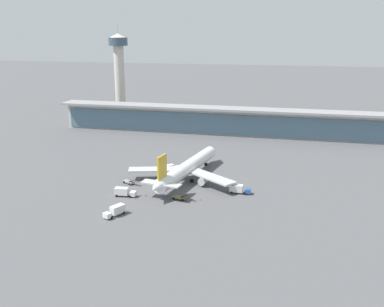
% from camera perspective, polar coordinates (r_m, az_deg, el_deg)
% --- Properties ---
extents(ground_plane, '(1200.00, 1200.00, 0.00)m').
position_cam_1_polar(ground_plane, '(168.11, -0.96, -3.38)').
color(ground_plane, '#515154').
extents(airliner_on_stand, '(43.17, 56.75, 15.16)m').
position_cam_1_polar(airliner_on_stand, '(165.41, -0.73, -1.96)').
color(airliner_on_stand, white).
rests_on(airliner_on_stand, ground).
extents(service_truck_near_nose_olive, '(6.94, 2.71, 2.70)m').
position_cam_1_polar(service_truck_near_nose_olive, '(147.86, -1.60, -5.79)').
color(service_truck_near_nose_olive, olive).
rests_on(service_truck_near_nose_olive, ground).
extents(service_truck_under_wing_white, '(7.44, 2.83, 3.10)m').
position_cam_1_polar(service_truck_under_wing_white, '(152.20, -8.94, -4.98)').
color(service_truck_under_wing_white, silver).
rests_on(service_truck_under_wing_white, ground).
extents(service_truck_mid_apron_blue, '(7.32, 2.44, 3.10)m').
position_cam_1_polar(service_truck_mid_apron_blue, '(153.97, 6.13, -4.63)').
color(service_truck_mid_apron_blue, '#234C9E').
rests_on(service_truck_mid_apron_blue, ground).
extents(service_truck_by_tail_white, '(6.75, 6.83, 3.10)m').
position_cam_1_polar(service_truck_by_tail_white, '(176.04, -2.90, -1.92)').
color(service_truck_by_tail_white, silver).
rests_on(service_truck_by_tail_white, ground).
extents(service_truck_on_taxiway_white, '(5.36, 7.55, 3.10)m').
position_cam_1_polar(service_truck_on_taxiway_white, '(137.36, -10.00, -7.37)').
color(service_truck_on_taxiway_white, silver).
rests_on(service_truck_on_taxiway_white, ground).
extents(service_truck_at_far_stand_grey, '(6.64, 4.40, 2.70)m').
position_cam_1_polar(service_truck_at_far_stand_grey, '(164.41, -8.28, -3.70)').
color(service_truck_at_far_stand_grey, gray).
rests_on(service_truck_at_far_stand_grey, ground).
extents(terminal_building, '(183.60, 12.80, 15.20)m').
position_cam_1_polar(terminal_building, '(240.38, 3.69, 4.39)').
color(terminal_building, beige).
rests_on(terminal_building, ground).
extents(control_tower, '(12.00, 12.00, 58.76)m').
position_cam_1_polar(control_tower, '(286.53, -9.54, 10.95)').
color(control_tower, beige).
rests_on(control_tower, ground).
extents(safety_cone_alpha, '(0.62, 0.62, 0.70)m').
position_cam_1_polar(safety_cone_alpha, '(152.39, -6.77, -5.42)').
color(safety_cone_alpha, orange).
rests_on(safety_cone_alpha, ground).
extents(safety_cone_bravo, '(0.62, 0.62, 0.70)m').
position_cam_1_polar(safety_cone_bravo, '(149.25, -0.54, -5.77)').
color(safety_cone_bravo, orange).
rests_on(safety_cone_bravo, ground).
extents(safety_cone_charlie, '(0.62, 0.62, 0.70)m').
position_cam_1_polar(safety_cone_charlie, '(152.10, -6.06, -5.45)').
color(safety_cone_charlie, orange).
rests_on(safety_cone_charlie, ground).
extents(safety_cone_delta, '(0.62, 0.62, 0.70)m').
position_cam_1_polar(safety_cone_delta, '(147.73, 1.11, -6.01)').
color(safety_cone_delta, orange).
rests_on(safety_cone_delta, ground).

